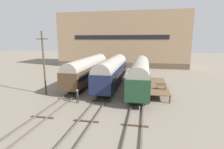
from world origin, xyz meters
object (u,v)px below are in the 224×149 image
object	(u,v)px
bench	(161,86)
person_worker	(77,95)
train_car_brown	(88,69)
utility_pole	(44,63)
train_car_green	(140,74)
train_car_navy	(112,70)

from	to	relation	value
bench	person_worker	size ratio (longest dim) A/B	0.76
train_car_brown	utility_pole	bearing A→B (deg)	-117.67
person_worker	train_car_brown	bearing A→B (deg)	100.72
train_car_green	train_car_navy	bearing A→B (deg)	156.27
train_car_green	utility_pole	bearing A→B (deg)	-162.67
train_car_navy	bench	bearing A→B (deg)	-27.30
bench	utility_pole	xyz separation A→B (m)	(-17.17, -2.37, 3.33)
bench	person_worker	bearing A→B (deg)	-155.10
train_car_green	person_worker	distance (m)	10.71
person_worker	train_car_green	bearing A→B (deg)	42.21
train_car_brown	utility_pole	xyz separation A→B (m)	(-4.18, -7.97, 2.05)
train_car_brown	person_worker	size ratio (longest dim) A/B	10.01
train_car_navy	utility_pole	world-z (taller)	utility_pole
bench	utility_pole	world-z (taller)	utility_pole
bench	person_worker	distance (m)	12.10
train_car_navy	person_worker	xyz separation A→B (m)	(-2.90, -9.26, -1.78)
train_car_navy	train_car_brown	bearing A→B (deg)	163.80
train_car_brown	train_car_navy	distance (m)	5.13
utility_pole	train_car_brown	bearing A→B (deg)	62.33
train_car_navy	utility_pole	size ratio (longest dim) A/B	1.85
train_car_navy	bench	size ratio (longest dim) A/B	12.49
bench	person_worker	xyz separation A→B (m)	(-10.97, -5.09, -0.44)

